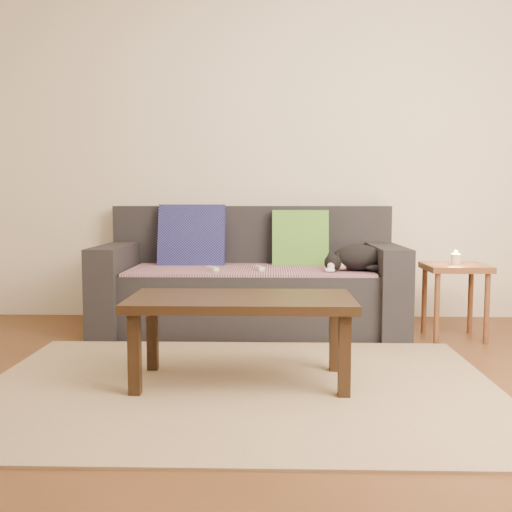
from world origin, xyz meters
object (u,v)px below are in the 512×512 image
Objects in this scene: wii_remote_b at (259,268)px; side_table at (455,277)px; sofa at (250,285)px; wii_remote_a at (213,269)px; coffee_table at (241,308)px; cat at (355,258)px.

side_table reaches higher than wii_remote_b.
sofa reaches higher than wii_remote_b.
wii_remote_b is 0.30× the size of side_table.
side_table reaches higher than wii_remote_a.
wii_remote_a is 0.32m from wii_remote_b.
wii_remote_a is 1.10m from coffee_table.
sofa is 4.27× the size of side_table.
cat is at bearing 173.96° from side_table.
wii_remote_a is (-0.96, -0.05, -0.07)m from cat.
sofa is 14.00× the size of wii_remote_b.
side_table is at bearing -12.83° from sofa.
side_table is (1.29, -0.07, -0.05)m from wii_remote_b.
sofa is at bearing 90.13° from coffee_table.
wii_remote_a is at bearing 103.03° from coffee_table.
wii_remote_a is at bearing -162.06° from cat.
sofa is 4.81× the size of cat.
sofa is 1.40m from side_table.
side_table is at bearing -109.00° from wii_remote_b.
coffee_table is at bearing 160.70° from wii_remote_b.
sofa is at bearing 176.51° from cat.
cat is at bearing -106.01° from wii_remote_b.
wii_remote_a is 0.14× the size of coffee_table.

